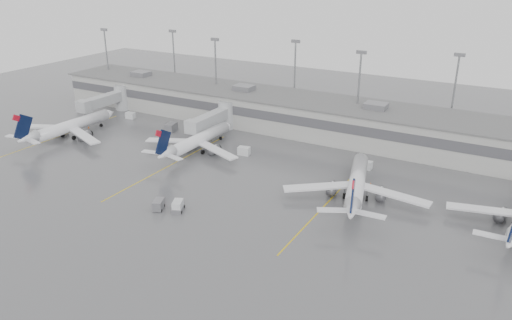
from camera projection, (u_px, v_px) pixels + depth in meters
The scene contains 18 objects.
ground at pixel (164, 238), 76.84m from camera, with size 260.00×260.00×0.00m, color #555558.
terminal at pixel (314, 116), 122.14m from camera, with size 152.00×17.00×9.45m.
light_masts at pixel (325, 80), 123.86m from camera, with size 142.40×8.00×20.60m.
jet_bridge_left at pixel (111, 99), 137.58m from camera, with size 4.00×17.20×7.00m.
jet_bridge_right at pixel (217, 118), 121.67m from camera, with size 4.00×17.20×7.00m.
stand_markings at pixel (244, 181), 96.24m from camera, with size 105.25×40.00×0.01m.
jet_far_left at pixel (69, 126), 118.63m from camera, with size 25.52×28.62×9.26m.
jet_mid_left at pixel (197, 140), 109.91m from camera, with size 24.19×27.10×8.77m.
jet_mid_right at pixel (357, 184), 88.31m from camera, with size 25.00×28.39×9.37m.
baggage_tug at pixel (178, 207), 84.80m from camera, with size 2.74×3.30×1.83m.
baggage_cart at pixel (159, 204), 85.22m from camera, with size 2.49×3.08×1.73m.
gse_uld_a at pixel (130, 115), 134.04m from camera, with size 2.35×1.57×1.67m, color silver.
gse_uld_b at pixel (244, 151), 109.05m from camera, with size 2.51×1.68×1.78m, color silver.
gse_uld_c at pixel (366, 165), 101.78m from camera, with size 2.34×1.56×1.66m, color silver.
gse_loader at pixel (171, 127), 123.84m from camera, with size 2.09×3.34×2.09m, color slate.
cone_a at pixel (89, 127), 126.42m from camera, with size 0.39×0.39×0.62m, color #F35505.
cone_b at pixel (185, 146), 113.58m from camera, with size 0.47×0.47×0.75m, color #F35505.
cone_c at pixel (371, 184), 94.12m from camera, with size 0.47×0.47×0.75m, color #F35505.
Camera 1 is at (45.07, -51.27, 39.86)m, focal length 35.00 mm.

